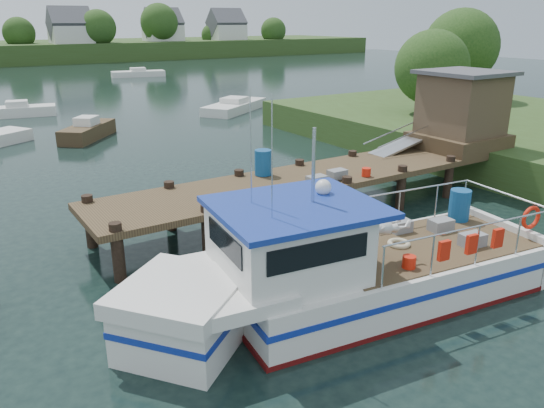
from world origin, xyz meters
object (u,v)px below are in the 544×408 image
dock (416,134)px  moored_far (138,73)px  moored_c (235,106)px  moored_b (18,111)px  moored_rowboat (88,131)px  lobster_boat (338,272)px

dock → moored_far: size_ratio=2.61×
moored_c → moored_b: bearing=131.3°
moored_rowboat → moored_c: 12.22m
lobster_boat → moored_c: size_ratio=1.62×
moored_c → lobster_boat: bearing=-138.5°
dock → moored_rowboat: (-8.05, 16.67, -1.78)m
lobster_boat → moored_c: 28.45m
moored_rowboat → moored_c: (11.59, 3.86, -0.09)m
moored_far → moored_b: (-16.44, -22.00, 0.02)m
lobster_boat → moored_rowboat: bearing=96.8°
moored_b → dock: bearing=-93.3°
moored_c → dock: bearing=-123.8°
moored_far → moored_c: bearing=-99.0°
lobster_boat → moored_rowboat: lobster_boat is taller
dock → moored_b: size_ratio=3.24×
dock → moored_b: 28.73m
lobster_boat → moored_b: size_ratio=2.07×
dock → moored_c: dock is taller
moored_b → lobster_boat: bearing=-110.7°
lobster_boat → moored_far: size_ratio=1.67×
moored_rowboat → moored_b: bearing=82.2°
moored_far → moored_b: 27.46m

